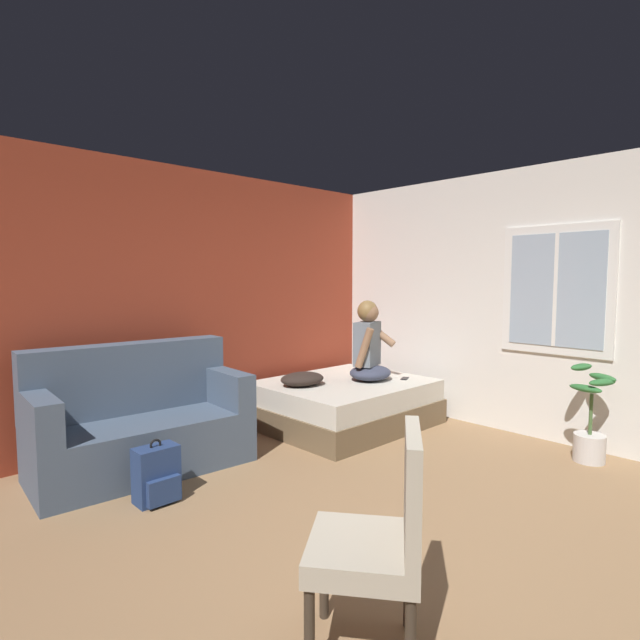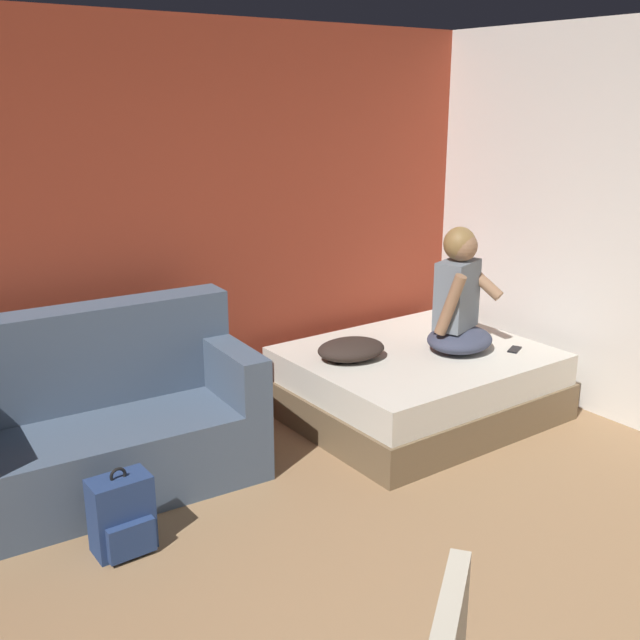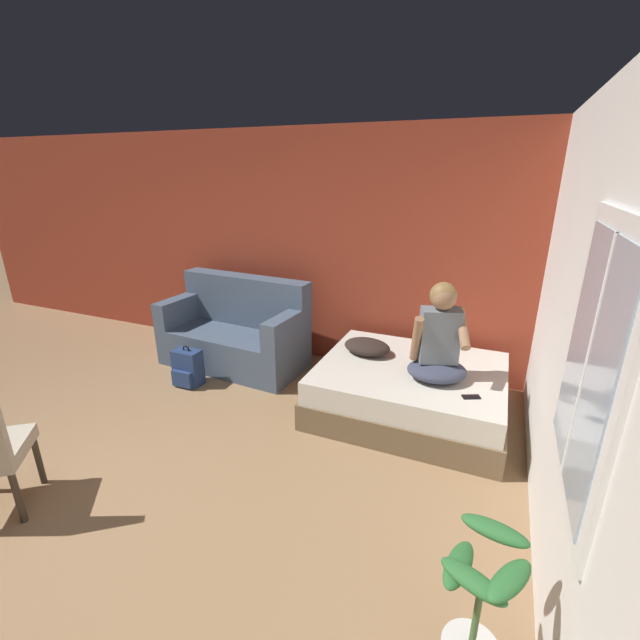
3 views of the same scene
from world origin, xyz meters
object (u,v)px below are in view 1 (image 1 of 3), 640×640
(potted_plant, at_px, (590,428))
(bed, at_px, (344,403))
(backpack, at_px, (157,475))
(throw_pillow, at_px, (302,379))
(couch, at_px, (140,422))
(cell_phone, at_px, (405,378))
(side_chair, at_px, (380,534))
(person_seated, at_px, (369,348))

(potted_plant, bearing_deg, bed, 108.34)
(backpack, bearing_deg, bed, 9.44)
(throw_pillow, bearing_deg, backpack, -163.90)
(backpack, xyz_separation_m, throw_pillow, (1.86, 0.54, 0.36))
(throw_pillow, bearing_deg, couch, 174.47)
(throw_pillow, xyz_separation_m, potted_plant, (1.23, -2.39, -0.25))
(couch, relative_size, cell_phone, 12.15)
(side_chair, distance_m, person_seated, 3.45)
(backpack, xyz_separation_m, cell_phone, (2.92, 0.01, 0.29))
(side_chair, bearing_deg, throw_pillow, 54.42)
(bed, distance_m, couch, 2.19)
(couch, height_order, backpack, couch)
(bed, distance_m, cell_phone, 0.73)
(backpack, xyz_separation_m, potted_plant, (3.09, -1.86, 0.11))
(bed, xyz_separation_m, cell_phone, (0.57, -0.38, 0.25))
(person_seated, distance_m, potted_plant, 2.24)
(cell_phone, bearing_deg, backpack, 65.04)
(cell_phone, bearing_deg, potted_plant, 160.20)
(side_chair, distance_m, backpack, 2.06)
(side_chair, bearing_deg, couch, 86.61)
(side_chair, relative_size, person_seated, 1.12)
(bed, bearing_deg, person_seated, -28.57)
(bed, height_order, cell_phone, cell_phone)
(couch, xyz_separation_m, backpack, (-0.19, -0.70, -0.20))
(bed, height_order, throw_pillow, throw_pillow)
(side_chair, bearing_deg, backpack, 90.71)
(couch, bearing_deg, cell_phone, -14.23)
(backpack, height_order, cell_phone, cell_phone)
(bed, distance_m, throw_pillow, 0.60)
(couch, bearing_deg, side_chair, -93.39)
(backpack, distance_m, potted_plant, 3.61)
(person_seated, bearing_deg, cell_phone, -37.39)
(bed, relative_size, person_seated, 2.00)
(backpack, bearing_deg, person_seated, 5.65)
(bed, relative_size, couch, 1.00)
(person_seated, bearing_deg, throw_pillow, 158.90)
(bed, xyz_separation_m, backpack, (-2.35, -0.39, -0.04))
(cell_phone, bearing_deg, bed, 31.07)
(backpack, bearing_deg, couch, 75.06)
(side_chair, height_order, backpack, side_chair)
(couch, height_order, cell_phone, couch)
(cell_phone, bearing_deg, throw_pillow, 38.20)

